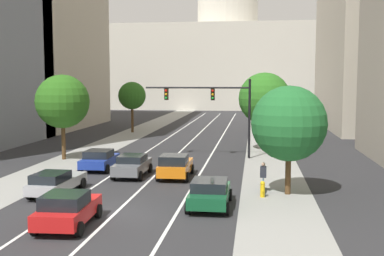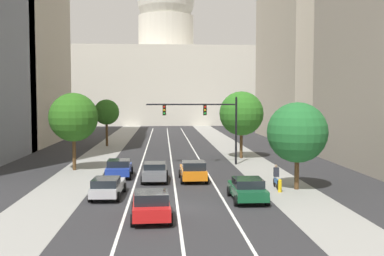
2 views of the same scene
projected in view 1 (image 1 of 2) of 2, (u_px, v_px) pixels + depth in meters
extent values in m
plane|color=#2B2B2D|center=(204.00, 129.00, 62.55)|extent=(400.00, 400.00, 0.00)
cube|color=gray|center=(135.00, 133.00, 58.64)|extent=(4.01, 130.00, 0.01)
cube|color=gray|center=(265.00, 135.00, 56.59)|extent=(4.01, 130.00, 0.01)
cube|color=white|center=(159.00, 144.00, 48.13)|extent=(0.16, 90.00, 0.01)
cube|color=white|center=(188.00, 145.00, 47.75)|extent=(0.16, 90.00, 0.01)
cube|color=white|center=(217.00, 145.00, 47.37)|extent=(0.16, 90.00, 0.01)
cube|color=beige|center=(227.00, 68.00, 112.47)|extent=(49.76, 26.07, 18.55)
cylinder|color=beige|center=(228.00, 9.00, 111.13)|extent=(13.92, 13.92, 8.50)
cube|color=slate|center=(132.00, 167.00, 31.99)|extent=(1.82, 4.13, 0.67)
cube|color=black|center=(132.00, 158.00, 31.93)|extent=(1.66, 2.03, 0.45)
cylinder|color=black|center=(125.00, 167.00, 33.53)|extent=(0.23, 0.64, 0.64)
cylinder|color=black|center=(150.00, 168.00, 33.28)|extent=(0.23, 0.64, 0.64)
cylinder|color=black|center=(113.00, 175.00, 30.77)|extent=(0.23, 0.64, 0.64)
cylinder|color=black|center=(140.00, 176.00, 30.52)|extent=(0.23, 0.64, 0.64)
cube|color=#1E389E|center=(100.00, 161.00, 34.40)|extent=(1.96, 4.05, 0.60)
cube|color=black|center=(99.00, 154.00, 34.13)|extent=(1.77, 2.00, 0.52)
cylinder|color=black|center=(93.00, 162.00, 35.89)|extent=(0.23, 0.64, 0.64)
cylinder|color=black|center=(118.00, 162.00, 35.68)|extent=(0.23, 0.64, 0.64)
cylinder|color=black|center=(81.00, 168.00, 33.19)|extent=(0.23, 0.64, 0.64)
cylinder|color=black|center=(107.00, 169.00, 32.98)|extent=(0.23, 0.64, 0.64)
cube|color=red|center=(68.00, 212.00, 21.05)|extent=(2.06, 4.16, 0.66)
cube|color=black|center=(65.00, 200.00, 20.60)|extent=(1.82, 1.98, 0.57)
cylinder|color=black|center=(59.00, 210.00, 22.55)|extent=(0.25, 0.65, 0.64)
cylinder|color=black|center=(98.00, 211.00, 22.38)|extent=(0.25, 0.65, 0.64)
cylinder|color=black|center=(35.00, 228.00, 19.80)|extent=(0.25, 0.65, 0.64)
cylinder|color=black|center=(79.00, 229.00, 19.63)|extent=(0.25, 0.65, 0.64)
cube|color=#14512D|center=(210.00, 195.00, 24.23)|extent=(1.90, 4.13, 0.61)
cube|color=black|center=(210.00, 185.00, 24.00)|extent=(1.74, 2.03, 0.50)
cylinder|color=black|center=(195.00, 194.00, 25.77)|extent=(0.22, 0.64, 0.64)
cylinder|color=black|center=(230.00, 195.00, 25.53)|extent=(0.22, 0.64, 0.64)
cylinder|color=black|center=(188.00, 207.00, 23.00)|extent=(0.22, 0.64, 0.64)
cylinder|color=black|center=(227.00, 209.00, 22.76)|extent=(0.22, 0.64, 0.64)
cube|color=#B2B5BA|center=(57.00, 183.00, 27.07)|extent=(1.89, 4.57, 0.56)
cube|color=black|center=(51.00, 177.00, 26.21)|extent=(1.66, 2.16, 0.48)
cylinder|color=black|center=(56.00, 182.00, 28.74)|extent=(0.25, 0.65, 0.64)
cylinder|color=black|center=(83.00, 183.00, 28.45)|extent=(0.25, 0.65, 0.64)
cylinder|color=black|center=(30.00, 194.00, 25.74)|extent=(0.25, 0.65, 0.64)
cylinder|color=black|center=(60.00, 195.00, 25.45)|extent=(0.25, 0.65, 0.64)
cube|color=orange|center=(176.00, 167.00, 31.63)|extent=(1.91, 4.17, 0.70)
cube|color=black|center=(174.00, 160.00, 30.78)|extent=(1.73, 1.89, 0.60)
cylinder|color=black|center=(166.00, 168.00, 33.17)|extent=(0.23, 0.64, 0.64)
cylinder|color=black|center=(192.00, 169.00, 32.95)|extent=(0.23, 0.64, 0.64)
cylinder|color=black|center=(158.00, 176.00, 30.38)|extent=(0.23, 0.64, 0.64)
cylinder|color=black|center=(187.00, 177.00, 30.17)|extent=(0.23, 0.64, 0.64)
cylinder|color=black|center=(249.00, 119.00, 39.08)|extent=(0.20, 0.20, 6.51)
cylinder|color=black|center=(197.00, 88.00, 39.39)|extent=(8.61, 0.14, 0.14)
cube|color=black|center=(213.00, 94.00, 39.28)|extent=(0.32, 0.28, 0.96)
sphere|color=red|center=(213.00, 91.00, 39.10)|extent=(0.20, 0.20, 0.20)
sphere|color=orange|center=(213.00, 94.00, 39.13)|extent=(0.20, 0.20, 0.20)
sphere|color=green|center=(213.00, 98.00, 39.16)|extent=(0.20, 0.20, 0.20)
cube|color=black|center=(166.00, 94.00, 39.78)|extent=(0.32, 0.28, 0.96)
sphere|color=red|center=(166.00, 91.00, 39.60)|extent=(0.20, 0.20, 0.20)
sphere|color=orange|center=(166.00, 94.00, 39.63)|extent=(0.20, 0.20, 0.20)
sphere|color=green|center=(166.00, 98.00, 39.66)|extent=(0.20, 0.20, 0.20)
cylinder|color=yellow|center=(262.00, 191.00, 26.26)|extent=(0.26, 0.26, 0.70)
sphere|color=yellow|center=(263.00, 183.00, 26.22)|extent=(0.26, 0.26, 0.26)
cylinder|color=yellow|center=(263.00, 191.00, 26.10)|extent=(0.10, 0.12, 0.10)
cylinder|color=black|center=(263.00, 188.00, 27.02)|extent=(0.07, 0.66, 0.66)
cylinder|color=black|center=(263.00, 184.00, 28.04)|extent=(0.07, 0.66, 0.66)
cube|color=#1959B2|center=(263.00, 182.00, 27.51)|extent=(0.09, 1.00, 0.36)
cube|color=#262833|center=(263.00, 172.00, 27.40)|extent=(0.37, 0.29, 0.64)
sphere|color=tan|center=(263.00, 164.00, 27.42)|extent=(0.22, 0.22, 0.22)
cylinder|color=#51381E|center=(64.00, 140.00, 38.72)|extent=(0.32, 0.32, 3.20)
sphere|color=#2B651B|center=(62.00, 101.00, 38.41)|extent=(4.32, 4.32, 4.32)
cylinder|color=#51381E|center=(288.00, 172.00, 26.89)|extent=(0.32, 0.32, 2.54)
sphere|color=#22662E|center=(289.00, 123.00, 26.61)|extent=(4.23, 4.23, 4.23)
cylinder|color=#51381E|center=(132.00, 119.00, 58.80)|extent=(0.32, 0.32, 3.36)
sphere|color=#2D651D|center=(132.00, 96.00, 58.52)|extent=(3.37, 3.37, 3.37)
cylinder|color=#51381E|center=(264.00, 134.00, 43.60)|extent=(0.32, 0.32, 3.13)
sphere|color=#2D6E20|center=(265.00, 98.00, 43.28)|extent=(4.69, 4.69, 4.69)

